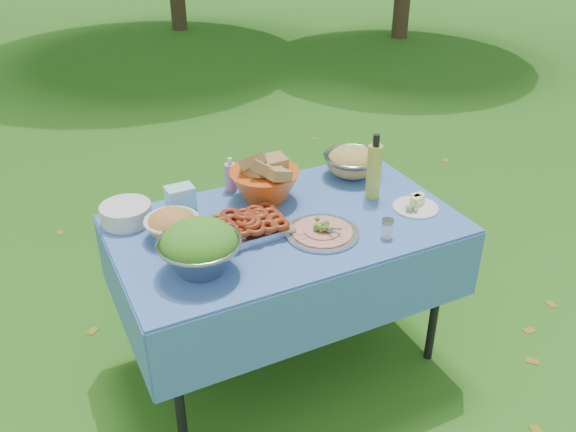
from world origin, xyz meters
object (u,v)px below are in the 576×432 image
object	(u,v)px
pasta_bowl_steel	(352,161)
picnic_table	(286,293)
charcuterie_platter	(322,227)
salad_bowl	(200,247)
oil_bottle	(374,166)
bread_bowl	(265,178)
plate_stack	(126,213)

from	to	relation	value
pasta_bowl_steel	picnic_table	bearing A→B (deg)	-151.37
charcuterie_platter	pasta_bowl_steel	bearing A→B (deg)	46.63
picnic_table	salad_bowl	bearing A→B (deg)	-158.12
oil_bottle	salad_bowl	bearing A→B (deg)	-166.79
bread_bowl	oil_bottle	world-z (taller)	oil_bottle
picnic_table	charcuterie_platter	xyz separation A→B (m)	(0.10, -0.15, 0.42)
plate_stack	charcuterie_platter	xyz separation A→B (m)	(0.70, -0.47, -0.00)
salad_bowl	pasta_bowl_steel	distance (m)	1.04
picnic_table	charcuterie_platter	size ratio (longest dim) A/B	4.71
picnic_table	salad_bowl	xyz separation A→B (m)	(-0.44, -0.18, 0.48)
salad_bowl	plate_stack	distance (m)	0.52
picnic_table	plate_stack	size ratio (longest dim) A/B	6.69
plate_stack	oil_bottle	size ratio (longest dim) A/B	0.71
plate_stack	oil_bottle	bearing A→B (deg)	-14.39
picnic_table	oil_bottle	size ratio (longest dim) A/B	4.74
picnic_table	oil_bottle	bearing A→B (deg)	4.34
picnic_table	salad_bowl	size ratio (longest dim) A/B	4.64
bread_bowl	charcuterie_platter	xyz separation A→B (m)	(0.08, -0.39, -0.07)
picnic_table	bread_bowl	world-z (taller)	bread_bowl
bread_bowl	charcuterie_platter	size ratio (longest dim) A/B	1.03
salad_bowl	charcuterie_platter	world-z (taller)	salad_bowl
plate_stack	bread_bowl	size ratio (longest dim) A/B	0.68
salad_bowl	bread_bowl	xyz separation A→B (m)	(0.45, 0.42, 0.00)
picnic_table	bread_bowl	xyz separation A→B (m)	(0.01, 0.24, 0.49)
oil_bottle	picnic_table	bearing A→B (deg)	-175.66
salad_bowl	pasta_bowl_steel	size ratio (longest dim) A/B	1.14
pasta_bowl_steel	plate_stack	bearing A→B (deg)	177.95
picnic_table	bread_bowl	bearing A→B (deg)	87.11
picnic_table	pasta_bowl_steel	xyz separation A→B (m)	(0.50, 0.27, 0.45)
bread_bowl	pasta_bowl_steel	bearing A→B (deg)	3.92
bread_bowl	charcuterie_platter	bearing A→B (deg)	-78.04
pasta_bowl_steel	oil_bottle	world-z (taller)	oil_bottle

